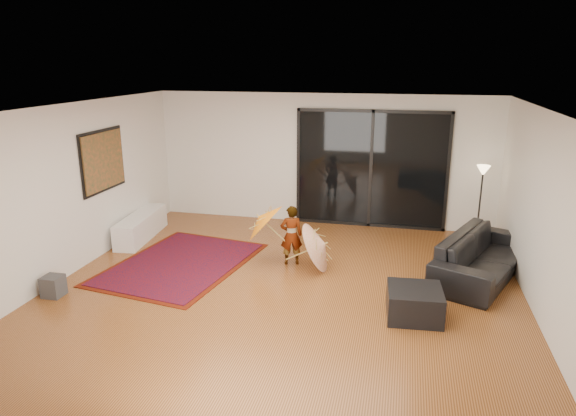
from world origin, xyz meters
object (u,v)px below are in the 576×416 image
(sofa, at_px, (482,256))
(child, at_px, (291,235))
(ottoman, at_px, (414,303))
(media_console, at_px, (141,226))

(sofa, height_order, child, child)
(ottoman, bearing_deg, sofa, 57.23)
(media_console, xyz_separation_m, child, (3.13, -0.64, 0.28))
(child, bearing_deg, ottoman, 125.64)
(sofa, xyz_separation_m, ottoman, (-1.05, -1.63, -0.14))
(ottoman, relative_size, child, 0.70)
(media_console, distance_m, child, 3.20)
(sofa, bearing_deg, media_console, 109.41)
(sofa, distance_m, ottoman, 1.94)
(sofa, relative_size, ottoman, 3.32)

